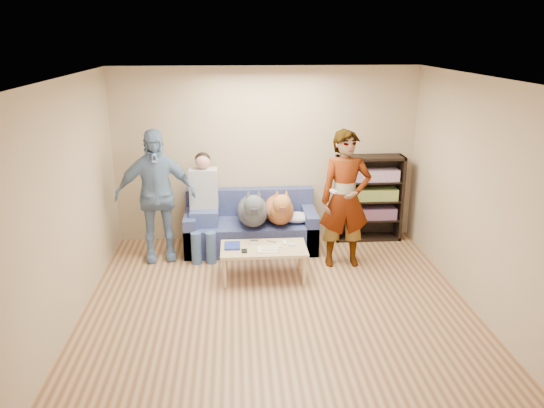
{
  "coord_description": "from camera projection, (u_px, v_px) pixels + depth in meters",
  "views": [
    {
      "loc": [
        -0.46,
        -5.24,
        3.03
      ],
      "look_at": [
        0.0,
        1.2,
        0.95
      ],
      "focal_mm": 35.0,
      "sensor_mm": 36.0,
      "label": 1
    }
  ],
  "objects": [
    {
      "name": "papers",
      "position": [
        268.0,
        250.0,
        6.69
      ],
      "size": [
        0.26,
        0.2,
        0.02
      ],
      "primitive_type": "cube",
      "color": "white",
      "rests_on": "coffee_table"
    },
    {
      "name": "person_standing_left",
      "position": [
        155.0,
        195.0,
        7.23
      ],
      "size": [
        1.14,
        0.62,
        1.85
      ],
      "primitive_type": "imported",
      "rotation": [
        0.0,
        0.0,
        0.17
      ],
      "color": "#728BB7",
      "rests_on": "ground"
    },
    {
      "name": "headphone_cup_a",
      "position": [
        279.0,
        247.0,
        6.78
      ],
      "size": [
        0.07,
        0.07,
        0.02
      ],
      "primitive_type": "cylinder",
      "color": "silver",
      "rests_on": "coffee_table"
    },
    {
      "name": "pen_orange",
      "position": [
        263.0,
        252.0,
        6.63
      ],
      "size": [
        0.13,
        0.06,
        0.01
      ],
      "primitive_type": "cylinder",
      "rotation": [
        0.0,
        1.57,
        0.35
      ],
      "color": "#D6571E",
      "rests_on": "coffee_table"
    },
    {
      "name": "bookshelf",
      "position": [
        368.0,
        196.0,
        8.04
      ],
      "size": [
        1.0,
        0.34,
        1.3
      ],
      "color": "black",
      "rests_on": "ground"
    },
    {
      "name": "camera_silver",
      "position": [
        254.0,
        242.0,
        6.88
      ],
      "size": [
        0.11,
        0.06,
        0.05
      ],
      "primitive_type": "cube",
      "color": "silver",
      "rests_on": "coffee_table"
    },
    {
      "name": "pen_black",
      "position": [
        272.0,
        242.0,
        6.96
      ],
      "size": [
        0.13,
        0.08,
        0.01
      ],
      "primitive_type": "cylinder",
      "rotation": [
        0.0,
        1.57,
        -0.52
      ],
      "color": "black",
      "rests_on": "coffee_table"
    },
    {
      "name": "person_standing_right",
      "position": [
        345.0,
        199.0,
        7.04
      ],
      "size": [
        0.69,
        0.46,
        1.86
      ],
      "primitive_type": "imported",
      "rotation": [
        0.0,
        0.0,
        0.02
      ],
      "color": "gray",
      "rests_on": "ground"
    },
    {
      "name": "dog_tan",
      "position": [
        279.0,
        209.0,
        7.57
      ],
      "size": [
        0.42,
        1.17,
        0.61
      ],
      "color": "#AF5735",
      "rests_on": "sofa"
    },
    {
      "name": "notebook_blue",
      "position": [
        232.0,
        246.0,
        6.8
      ],
      "size": [
        0.2,
        0.26,
        0.03
      ],
      "primitive_type": "cube",
      "color": "navy",
      "rests_on": "coffee_table"
    },
    {
      "name": "magazine",
      "position": [
        270.0,
        248.0,
        6.71
      ],
      "size": [
        0.22,
        0.17,
        0.01
      ],
      "primitive_type": "cube",
      "color": "beige",
      "rests_on": "coffee_table"
    },
    {
      "name": "blanket",
      "position": [
        297.0,
        217.0,
        7.66
      ],
      "size": [
        0.39,
        0.33,
        0.14
      ],
      "primitive_type": "ellipsoid",
      "color": "silver",
      "rests_on": "sofa"
    },
    {
      "name": "coffee_table",
      "position": [
        264.0,
        251.0,
        6.8
      ],
      "size": [
        1.1,
        0.6,
        0.42
      ],
      "color": "tan",
      "rests_on": "ground"
    },
    {
      "name": "wall_right",
      "position": [
        489.0,
        203.0,
        5.68
      ],
      "size": [
        0.0,
        5.0,
        5.0
      ],
      "primitive_type": "plane",
      "rotation": [
        1.57,
        0.0,
        -1.57
      ],
      "color": "tan",
      "rests_on": "ground"
    },
    {
      "name": "held_controller",
      "position": [
        333.0,
        191.0,
        6.78
      ],
      "size": [
        0.08,
        0.13,
        0.03
      ],
      "primitive_type": "cube",
      "rotation": [
        0.0,
        0.0,
        0.37
      ],
      "color": "silver",
      "rests_on": "person_standing_right"
    },
    {
      "name": "wall_back",
      "position": [
        266.0,
        155.0,
        7.91
      ],
      "size": [
        4.5,
        0.0,
        4.5
      ],
      "primitive_type": "plane",
      "rotation": [
        1.57,
        0.0,
        0.0
      ],
      "color": "tan",
      "rests_on": "ground"
    },
    {
      "name": "headphone_cup_b",
      "position": [
        279.0,
        244.0,
        6.85
      ],
      "size": [
        0.07,
        0.07,
        0.02
      ],
      "primitive_type": "cylinder",
      "color": "silver",
      "rests_on": "coffee_table"
    },
    {
      "name": "controller_b",
      "position": [
        291.0,
        245.0,
        6.82
      ],
      "size": [
        0.09,
        0.06,
        0.03
      ],
      "primitive_type": "cube",
      "color": "silver",
      "rests_on": "coffee_table"
    },
    {
      "name": "sofa",
      "position": [
        251.0,
        229.0,
        7.82
      ],
      "size": [
        1.9,
        0.85,
        0.82
      ],
      "color": "#515B93",
      "rests_on": "ground"
    },
    {
      "name": "dog_gray",
      "position": [
        253.0,
        210.0,
        7.47
      ],
      "size": [
        0.44,
        1.26,
        0.64
      ],
      "color": "#46494F",
      "rests_on": "sofa"
    },
    {
      "name": "ceiling",
      "position": [
        281.0,
        80.0,
        5.13
      ],
      "size": [
        5.0,
        5.0,
        0.0
      ],
      "primitive_type": "plane",
      "rotation": [
        3.14,
        0.0,
        0.0
      ],
      "color": "white",
      "rests_on": "ground"
    },
    {
      "name": "ground",
      "position": [
        280.0,
        317.0,
        5.93
      ],
      "size": [
        5.0,
        5.0,
        0.0
      ],
      "primitive_type": "plane",
      "color": "brown",
      "rests_on": "ground"
    },
    {
      "name": "wallet",
      "position": [
        244.0,
        251.0,
        6.65
      ],
      "size": [
        0.07,
        0.12,
        0.02
      ],
      "primitive_type": "cube",
      "color": "black",
      "rests_on": "coffee_table"
    },
    {
      "name": "controller_a",
      "position": [
        285.0,
        243.0,
        6.89
      ],
      "size": [
        0.04,
        0.13,
        0.03
      ],
      "primitive_type": "cube",
      "color": "white",
      "rests_on": "coffee_table"
    },
    {
      "name": "person_seated",
      "position": [
        204.0,
        201.0,
        7.5
      ],
      "size": [
        0.4,
        0.73,
        1.47
      ],
      "color": "#40508E",
      "rests_on": "sofa"
    },
    {
      "name": "wall_front",
      "position": [
        316.0,
        337.0,
        3.16
      ],
      "size": [
        4.5,
        0.0,
        4.5
      ],
      "primitive_type": "plane",
      "rotation": [
        -1.57,
        0.0,
        0.0
      ],
      "color": "tan",
      "rests_on": "ground"
    },
    {
      "name": "wall_left",
      "position": [
        60.0,
        212.0,
        5.38
      ],
      "size": [
        0.0,
        5.0,
        5.0
      ],
      "primitive_type": "plane",
      "rotation": [
        1.57,
        0.0,
        1.57
      ],
      "color": "tan",
      "rests_on": "ground"
    }
  ]
}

